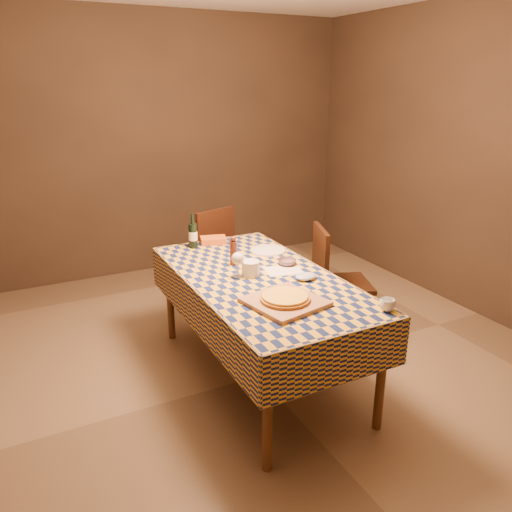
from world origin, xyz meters
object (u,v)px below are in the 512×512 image
object	(u,v)px
cutting_board	(285,302)
pizza	(285,298)
bowl	(287,262)
chair_right	(334,276)
dining_table	(259,287)
wine_bottle	(193,235)
white_plate	(268,251)
chair_far	(209,250)

from	to	relation	value
cutting_board	pizza	world-z (taller)	pizza
bowl	cutting_board	bearing A→B (deg)	-121.43
cutting_board	chair_right	bearing A→B (deg)	39.70
bowl	pizza	bearing A→B (deg)	-121.43
dining_table	cutting_board	bearing A→B (deg)	-98.24
bowl	wine_bottle	bearing A→B (deg)	124.21
dining_table	pizza	distance (m)	0.47
white_plate	dining_table	bearing A→B (deg)	-124.55
wine_bottle	white_plate	xyz separation A→B (m)	(0.47, -0.35, -0.09)
cutting_board	pizza	xyz separation A→B (m)	(-0.00, 0.00, 0.03)
wine_bottle	chair_right	size ratio (longest dim) A/B	0.29
pizza	chair_far	xyz separation A→B (m)	(0.24, 1.81, -0.29)
chair_far	chair_right	distance (m)	1.26
cutting_board	chair_far	bearing A→B (deg)	82.58
white_plate	chair_right	xyz separation A→B (m)	(0.52, -0.15, -0.26)
dining_table	chair_right	distance (m)	0.88
bowl	white_plate	xyz separation A→B (m)	(0.02, 0.32, -0.01)
white_plate	chair_far	world-z (taller)	chair_far
pizza	white_plate	distance (m)	0.95
chair_far	pizza	bearing A→B (deg)	-97.42
chair_right	white_plate	bearing A→B (deg)	164.13
dining_table	chair_far	distance (m)	1.38
cutting_board	chair_far	xyz separation A→B (m)	(0.24, 1.81, -0.26)
bowl	wine_bottle	xyz separation A→B (m)	(-0.46, 0.67, 0.08)
dining_table	cutting_board	size ratio (longest dim) A/B	4.60
dining_table	pizza	bearing A→B (deg)	-98.24
dining_table	chair_far	xyz separation A→B (m)	(0.17, 1.36, -0.17)
dining_table	white_plate	distance (m)	0.53
bowl	white_plate	world-z (taller)	bowl
cutting_board	chair_right	xyz separation A→B (m)	(0.88, 0.73, -0.26)
chair_far	chair_right	world-z (taller)	same
bowl	white_plate	bearing A→B (deg)	86.73
pizza	bowl	xyz separation A→B (m)	(0.34, 0.56, -0.02)
dining_table	chair_right	xyz separation A→B (m)	(0.82, 0.28, -0.17)
dining_table	chair_far	size ratio (longest dim) A/B	1.98
pizza	wine_bottle	distance (m)	1.24
cutting_board	bowl	xyz separation A→B (m)	(0.34, 0.56, 0.01)
chair_right	wine_bottle	bearing A→B (deg)	153.39
cutting_board	dining_table	bearing A→B (deg)	81.76
bowl	chair_far	xyz separation A→B (m)	(-0.11, 1.25, -0.27)
cutting_board	bowl	size ratio (longest dim) A/B	3.08
pizza	bowl	world-z (taller)	pizza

